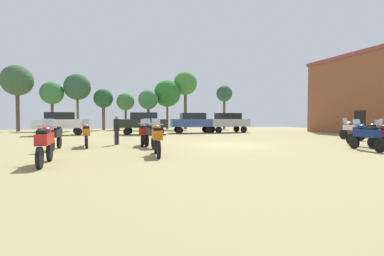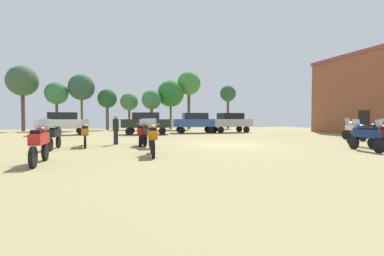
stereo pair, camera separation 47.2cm
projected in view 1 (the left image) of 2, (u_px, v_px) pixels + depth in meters
The scene contains 24 objects.
ground_plane at pixel (226, 145), 16.11m from camera, with size 44.00×52.00×0.02m.
motorcycle_1 at pixel (55, 135), 13.48m from camera, with size 0.62×2.10×1.46m.
motorcycle_3 at pixel (351, 129), 19.55m from camera, with size 0.62×2.18×1.51m.
motorcycle_4 at pixel (150, 133), 14.57m from camera, with size 0.62×2.12×1.49m.
motorcycle_5 at pixel (143, 133), 15.57m from camera, with size 0.71×2.12×1.45m.
motorcycle_6 at pixel (366, 135), 13.25m from camera, with size 0.69×2.24×1.47m.
motorcycle_7 at pixel (45, 142), 9.26m from camera, with size 0.62×2.27×1.51m.
motorcycle_8 at pixel (86, 133), 14.87m from camera, with size 0.62×2.23×1.45m.
motorcycle_9 at pixel (367, 133), 14.96m from camera, with size 0.74×2.20×1.48m.
motorcycle_10 at pixel (157, 137), 11.48m from camera, with size 0.62×2.23×1.51m.
car_1 at pixel (193, 121), 28.16m from camera, with size 4.44×2.15×2.00m.
car_2 at pixel (144, 122), 25.67m from camera, with size 4.56×2.59×2.00m.
car_3 at pixel (59, 122), 24.57m from camera, with size 4.54×2.50×2.00m.
car_4 at pixel (228, 121), 29.11m from camera, with size 4.45×2.19×2.00m.
person_1 at pixel (117, 127), 16.07m from camera, with size 0.48×0.48×1.68m.
tree_1 at pixel (224, 94), 39.27m from camera, with size 2.22×2.22×5.98m.
tree_2 at pixel (77, 87), 33.52m from camera, with size 3.10×3.10×6.72m.
tree_3 at pixel (103, 99), 35.07m from camera, with size 2.36×2.36×5.10m.
tree_4 at pixel (17, 81), 31.16m from camera, with size 3.36×3.36×7.33m.
tree_5 at pixel (148, 100), 35.34m from camera, with size 2.46×2.46×5.03m.
tree_6 at pixel (185, 84), 37.88m from camera, with size 3.15×3.15×7.72m.
tree_7 at pixel (167, 94), 36.86m from camera, with size 3.48×3.48×6.41m.
tree_8 at pixel (52, 93), 32.64m from camera, with size 2.63×2.63×5.70m.
tree_9 at pixel (126, 102), 35.99m from camera, with size 2.25×2.25×4.69m.
Camera 1 is at (-6.62, -14.76, 1.57)m, focal length 26.46 mm.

